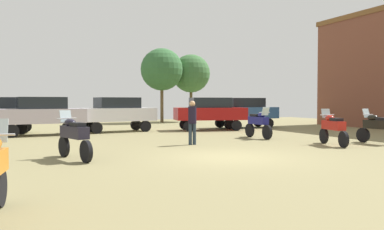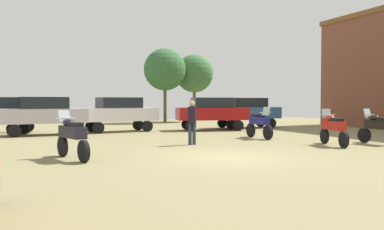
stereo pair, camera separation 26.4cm
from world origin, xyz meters
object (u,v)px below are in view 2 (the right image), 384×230
object	(u,v)px
car_3	(212,111)
tree_5	(165,70)
car_2	(247,110)
car_6	(44,113)
motorcycle_2	(379,127)
motorcycle_6	(259,123)
tree_2	(194,74)
motorcycle_7	(333,128)
car_1	(119,112)
person_2	(192,119)
motorcycle_5	(72,135)

from	to	relation	value
car_3	tree_5	xyz separation A→B (m)	(0.22, 9.71, 3.26)
car_2	car_3	bearing A→B (deg)	111.95
car_6	tree_5	xyz separation A→B (m)	(9.94, 9.62, 3.26)
car_2	motorcycle_2	bearing A→B (deg)	-177.57
motorcycle_6	car_2	world-z (taller)	car_2
car_6	tree_2	world-z (taller)	tree_2
motorcycle_6	car_2	size ratio (longest dim) A/B	0.49
car_6	car_2	bearing A→B (deg)	-90.46
motorcycle_6	tree_2	distance (m)	16.85
motorcycle_7	car_1	xyz separation A→B (m)	(-6.39, 10.54, 0.45)
car_1	person_2	world-z (taller)	car_1
car_2	car_6	size ratio (longest dim) A/B	0.99
motorcycle_2	car_3	world-z (taller)	car_3
motorcycle_6	car_2	xyz separation A→B (m)	(3.28, 6.85, 0.43)
car_1	motorcycle_2	bearing A→B (deg)	-149.25
car_2	motorcycle_6	bearing A→B (deg)	157.37
car_3	motorcycle_5	bearing A→B (deg)	147.81
car_1	car_3	world-z (taller)	same
motorcycle_2	motorcycle_6	size ratio (longest dim) A/B	0.99
person_2	tree_2	bearing A→B (deg)	83.78
motorcycle_2	car_2	distance (m)	11.01
motorcycle_5	motorcycle_7	size ratio (longest dim) A/B	1.03
car_2	tree_5	size ratio (longest dim) A/B	0.71
motorcycle_2	car_1	distance (m)	13.80
car_1	car_6	world-z (taller)	same
motorcycle_5	car_1	distance (m)	11.14
motorcycle_2	motorcycle_6	distance (m)	5.23
motorcycle_6	car_3	xyz separation A→B (m)	(0.23, 5.80, 0.43)
tree_5	motorcycle_2	bearing A→B (deg)	-82.11
car_1	tree_2	xyz separation A→B (m)	(8.71, 9.43, 3.05)
motorcycle_2	motorcycle_5	world-z (taller)	motorcycle_5
motorcycle_5	car_3	xyz separation A→B (m)	(9.27, 9.59, 0.43)
car_3	tree_2	distance (m)	11.22
car_2	person_2	xyz separation A→B (m)	(-7.35, -8.24, -0.11)
motorcycle_5	person_2	distance (m)	5.53
car_1	tree_5	world-z (taller)	tree_5
motorcycle_5	motorcycle_7	bearing A→B (deg)	-16.40
car_1	tree_2	world-z (taller)	tree_2
car_2	motorcycle_7	bearing A→B (deg)	171.21
car_1	car_6	xyz separation A→B (m)	(-4.16, -0.81, 0.00)
motorcycle_2	motorcycle_5	bearing A→B (deg)	173.14
car_6	motorcycle_7	bearing A→B (deg)	-137.45
car_1	car_2	world-z (taller)	same
car_6	tree_5	bearing A→B (deg)	-50.71
car_6	motorcycle_2	bearing A→B (deg)	-133.16
car_3	car_2	bearing A→B (deg)	-59.21
person_2	tree_5	world-z (taller)	tree_5
motorcycle_7	tree_5	size ratio (longest dim) A/B	0.35
motorcycle_2	car_2	bearing A→B (deg)	84.27
car_3	person_2	xyz separation A→B (m)	(-4.30, -7.19, -0.11)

